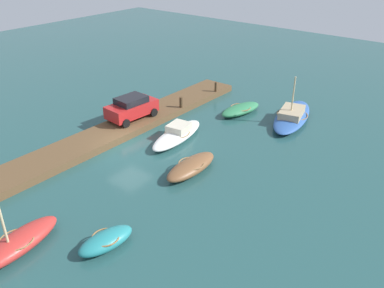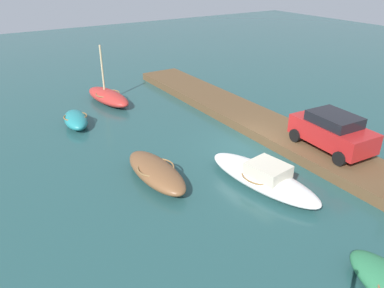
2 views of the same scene
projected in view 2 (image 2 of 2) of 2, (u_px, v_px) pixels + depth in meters
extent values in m
plane|color=#234C4C|center=(248.00, 148.00, 18.92)|extent=(84.00, 84.00, 0.00)
cube|color=brown|center=(281.00, 133.00, 19.89)|extent=(27.55, 2.89, 0.50)
ellipsoid|color=brown|center=(156.00, 172.00, 15.98)|extent=(4.21, 1.57, 0.80)
torus|color=olive|center=(156.00, 167.00, 15.89)|extent=(1.61, 1.61, 0.07)
ellipsoid|color=#B72D28|center=(108.00, 97.00, 24.69)|extent=(4.63, 2.13, 0.84)
torus|color=olive|center=(108.00, 93.00, 24.59)|extent=(1.78, 1.78, 0.07)
cylinder|color=#C6B284|center=(102.00, 69.00, 24.18)|extent=(0.12, 0.12, 3.06)
ellipsoid|color=white|center=(262.00, 178.00, 15.60)|extent=(5.69, 2.49, 0.72)
torus|color=olive|center=(263.00, 174.00, 15.51)|extent=(2.03, 2.03, 0.07)
cube|color=beige|center=(268.00, 170.00, 15.23)|extent=(1.72, 1.53, 0.54)
ellipsoid|color=teal|center=(76.00, 120.00, 21.24)|extent=(2.93, 1.62, 0.76)
torus|color=olive|center=(75.00, 116.00, 21.14)|extent=(1.48, 1.48, 0.07)
cube|color=#B21E1E|center=(332.00, 133.00, 17.43)|extent=(4.00, 2.08, 0.92)
cube|color=black|center=(334.00, 119.00, 17.12)|extent=(2.27, 1.75, 0.48)
cylinder|color=black|center=(295.00, 135.00, 18.30)|extent=(0.65, 0.26, 0.64)
cylinder|color=black|center=(323.00, 128.00, 19.10)|extent=(0.65, 0.26, 0.64)
cylinder|color=black|center=(339.00, 159.00, 16.16)|extent=(0.65, 0.26, 0.64)
cylinder|color=black|center=(368.00, 149.00, 16.96)|extent=(0.65, 0.26, 0.64)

